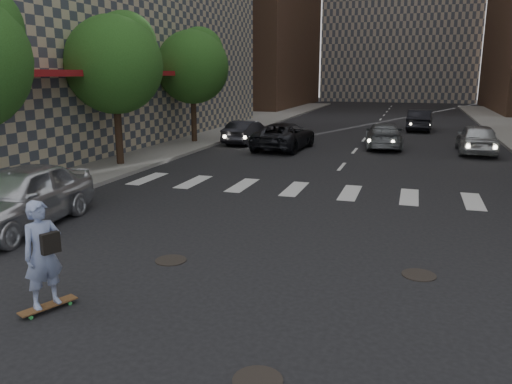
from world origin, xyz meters
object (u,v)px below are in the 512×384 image
at_px(tree_b, 117,60).
at_px(traffic_car_e, 420,120).
at_px(tree_c, 194,64).
at_px(traffic_car_d, 477,138).
at_px(skateboarder, 43,254).
at_px(silver_sedan, 19,197).
at_px(traffic_car_c, 284,136).
at_px(traffic_car_b, 384,136).
at_px(traffic_car_a, 247,132).

bearing_deg(tree_b, traffic_car_e, 56.39).
relative_size(tree_c, traffic_car_e, 1.43).
bearing_deg(tree_b, traffic_car_d, 29.58).
distance_m(skateboarder, traffic_car_d, 23.47).
relative_size(silver_sedan, traffic_car_d, 1.08).
xyz_separation_m(tree_c, traffic_car_c, (5.64, -0.72, -3.92)).
height_order(tree_c, silver_sedan, tree_c).
bearing_deg(silver_sedan, skateboarder, -48.99).
bearing_deg(traffic_car_c, traffic_car_b, -152.86).
xyz_separation_m(silver_sedan, traffic_car_a, (0.50, 17.79, -0.17)).
xyz_separation_m(silver_sedan, traffic_car_e, (10.35, 28.19, -0.09)).
bearing_deg(traffic_car_a, tree_b, 78.18).
bearing_deg(traffic_car_e, skateboarder, 81.87).
relative_size(tree_b, traffic_car_d, 1.43).
bearing_deg(traffic_car_b, traffic_car_a, -1.50).
xyz_separation_m(skateboarder, traffic_car_c, (-0.86, 20.05, -0.33)).
bearing_deg(skateboarder, traffic_car_a, 122.79).
bearing_deg(traffic_car_e, traffic_car_a, 49.54).
distance_m(tree_c, traffic_car_b, 11.63).
xyz_separation_m(tree_c, skateboarder, (6.51, -20.77, -3.60)).
distance_m(silver_sedan, traffic_car_b, 20.22).
bearing_deg(traffic_car_e, traffic_car_c, 62.13).
bearing_deg(traffic_car_a, traffic_car_e, -126.83).
height_order(traffic_car_a, traffic_car_b, traffic_car_b).
distance_m(traffic_car_a, traffic_car_d, 12.66).
height_order(traffic_car_b, traffic_car_d, traffic_car_d).
bearing_deg(traffic_car_d, traffic_car_b, -6.86).
bearing_deg(silver_sedan, traffic_car_b, 59.95).
xyz_separation_m(tree_b, traffic_car_c, (5.64, 7.28, -3.92)).
xyz_separation_m(silver_sedan, traffic_car_b, (8.39, 18.40, -0.16)).
distance_m(tree_b, skateboarder, 14.78).
distance_m(tree_b, traffic_car_a, 10.15).
relative_size(tree_b, tree_c, 1.00).
bearing_deg(tree_c, tree_b, -90.00).
distance_m(tree_c, silver_sedan, 17.52).
height_order(traffic_car_a, traffic_car_e, traffic_car_e).
distance_m(traffic_car_a, traffic_car_c, 3.12).
bearing_deg(silver_sedan, traffic_car_c, 73.33).
distance_m(skateboarder, traffic_car_a, 21.92).
distance_m(silver_sedan, traffic_car_e, 30.02).
bearing_deg(tree_c, traffic_car_b, 7.71).
xyz_separation_m(skateboarder, traffic_car_e, (6.29, 32.03, -0.29)).
bearing_deg(traffic_car_d, tree_b, 29.94).
bearing_deg(traffic_car_b, tree_c, 1.83).
xyz_separation_m(traffic_car_a, traffic_car_d, (12.66, 0.00, 0.10)).
relative_size(traffic_car_d, traffic_car_e, 1.00).
xyz_separation_m(silver_sedan, traffic_car_c, (3.19, 16.21, -0.13)).
height_order(tree_c, traffic_car_e, tree_c).
bearing_deg(silver_sedan, traffic_car_e, 64.31).
bearing_deg(traffic_car_d, tree_c, 3.53).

